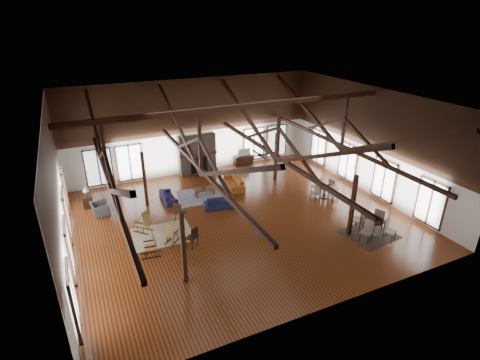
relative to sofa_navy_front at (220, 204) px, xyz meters
name	(u,v)px	position (x,y,z in m)	size (l,w,h in m)	color
floor	(241,219)	(0.53, -1.52, -0.25)	(16.00, 16.00, 0.00)	brown
ceiling	(241,101)	(0.53, -1.52, 5.75)	(16.00, 14.00, 0.02)	black
wall_back	(194,127)	(0.53, 5.48, 2.75)	(16.00, 0.02, 6.00)	silver
wall_front	(333,236)	(0.53, -8.52, 2.75)	(16.00, 0.02, 6.00)	silver
wall_left	(57,195)	(-7.47, -1.52, 2.75)	(0.02, 14.00, 6.00)	silver
wall_right	(370,142)	(8.53, -1.52, 2.75)	(0.02, 14.00, 6.00)	silver
roof_truss	(241,143)	(0.53, -1.52, 3.78)	(15.60, 14.07, 3.14)	black
post_grid	(241,192)	(0.53, -1.52, 1.28)	(8.16, 7.16, 3.05)	black
fireplace	(197,154)	(0.53, 5.15, 1.04)	(2.50, 0.69, 2.60)	#6C5D52
ceiling_fan	(260,154)	(1.03, -2.52, 3.49)	(1.60, 1.60, 0.75)	black
sofa_navy_front	(220,204)	(0.00, 0.00, 0.00)	(1.68, 0.66, 0.49)	#141938
sofa_navy_left	(168,196)	(-2.27, 2.02, 0.00)	(0.66, 1.68, 0.49)	#161438
sofa_orange	(234,182)	(1.78, 2.12, 0.06)	(0.81, 2.06, 0.60)	#96541D
coffee_table	(205,189)	(-0.21, 1.77, 0.15)	(1.18, 0.61, 0.45)	brown
vase	(204,187)	(-0.28, 1.75, 0.30)	(0.18, 0.18, 0.19)	#B2B2B2
armchair	(100,209)	(-5.90, 1.96, 0.07)	(0.84, 0.96, 0.63)	#333336
side_table_lamp	(87,199)	(-6.40, 3.04, 0.22)	(0.48, 0.48, 1.24)	black
rocking_chair_a	(144,222)	(-4.16, -0.73, 0.27)	(0.92, 0.93, 1.11)	olive
rocking_chair_b	(171,233)	(-3.26, -2.14, 0.22)	(0.83, 0.83, 0.99)	olive
rocking_chair_c	(152,245)	(-4.24, -2.77, 0.26)	(0.89, 0.55, 1.08)	olive
side_chair_a	(179,211)	(-2.40, -0.53, 0.39)	(0.65, 0.65, 1.10)	black
side_chair_b	(193,236)	(-2.45, -2.93, 0.35)	(0.59, 0.59, 1.02)	black
cafe_table_near	(374,225)	(5.54, -5.49, 0.29)	(2.05, 2.05, 1.06)	black
cafe_table_far	(325,190)	(5.84, -1.32, 0.23)	(1.86, 1.86, 0.95)	black
cup_near	(375,219)	(5.57, -5.48, 0.58)	(0.14, 0.14, 0.11)	#B2B2B2
cup_far	(326,185)	(5.90, -1.29, 0.49)	(0.13, 0.13, 0.10)	#B2B2B2
tv_console	(243,160)	(3.85, 5.23, 0.08)	(1.30, 0.49, 0.65)	black
television	(244,152)	(3.88, 5.23, 0.66)	(0.89, 0.12, 0.51)	#B2B2B2
rug_tan	(163,235)	(-3.47, -1.34, -0.24)	(2.74, 2.15, 0.01)	tan
rug_navy	(204,195)	(-0.25, 1.77, -0.24)	(2.95, 2.22, 0.01)	#171B40
rug_dark	(369,234)	(5.44, -5.41, -0.24)	(2.23, 2.03, 0.01)	black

